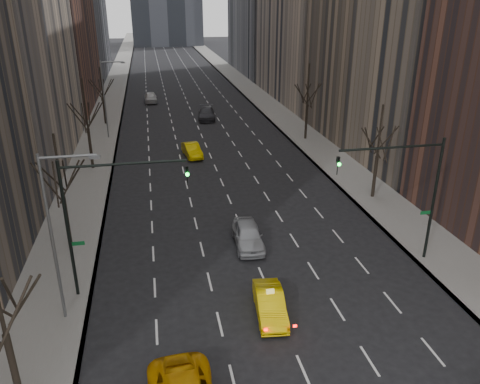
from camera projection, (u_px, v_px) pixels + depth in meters
sidewalk_left at (112, 98)px, 78.96m from camera, size 4.50×320.00×0.15m
sidewalk_right at (253, 93)px, 83.26m from camera, size 4.50×320.00×0.15m
tree_lw_a at (6, 336)px, 17.72m from camera, size 3.36×3.50×8.28m
tree_lw_b at (63, 197)px, 30.47m from camera, size 3.36×3.50×7.82m
tree_lw_c at (88, 129)px, 44.85m from camera, size 3.36×3.50×8.74m
tree_lw_d at (103, 98)px, 61.35m from camera, size 3.36×3.50×7.36m
tree_rw_b at (377, 156)px, 38.31m from camera, size 3.36×3.50×7.82m
tree_rw_c at (307, 106)px, 54.50m from camera, size 3.36×3.50×8.74m
traffic_mast_left at (98, 206)px, 24.86m from camera, size 6.69×0.39×8.00m
traffic_mast_right at (412, 182)px, 28.05m from camera, size 6.69×0.39×8.00m
streetlight_near at (57, 223)px, 22.69m from camera, size 2.83×0.22×9.00m
streetlight_far at (107, 92)px, 54.41m from camera, size 2.83×0.22×9.00m
taxi_sedan at (270, 304)px, 24.83m from camera, size 1.85×4.27×1.37m
silver_sedan_ahead at (248, 235)px, 31.82m from camera, size 2.09×4.71×1.58m
far_taxi at (192, 150)px, 49.82m from camera, size 2.08×4.48×1.42m
far_suv_grey at (207, 113)px, 65.14m from camera, size 2.90×5.77×1.61m
far_car_white at (151, 97)px, 75.62m from camera, size 2.00×4.80×1.62m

